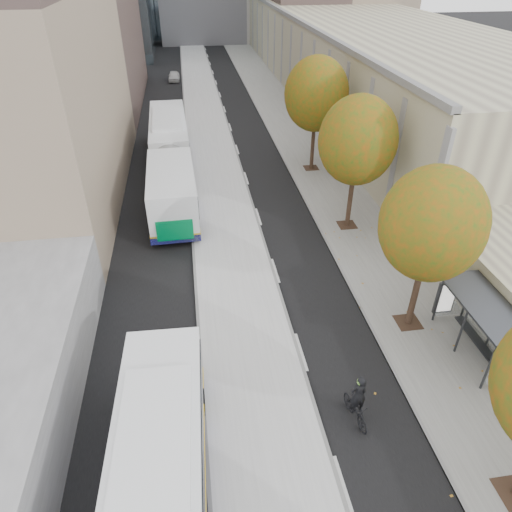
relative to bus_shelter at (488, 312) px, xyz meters
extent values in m
cube|color=#AFAFAF|center=(-9.56, 24.04, -2.11)|extent=(4.25, 150.00, 0.15)
cube|color=slate|center=(-1.56, 24.04, -2.15)|extent=(4.75, 150.00, 0.08)
cube|color=gray|center=(9.81, 53.04, 1.81)|extent=(18.00, 92.00, 8.00)
cube|color=#383A3F|center=(-0.19, 0.04, 0.37)|extent=(1.90, 4.40, 0.10)
cylinder|color=#383A3F|center=(-0.89, -1.96, -0.91)|extent=(0.10, 0.10, 2.40)
cube|color=silver|center=(0.53, 0.04, -0.86)|extent=(0.04, 4.00, 2.10)
cylinder|color=black|center=(-2.09, 2.04, -0.49)|extent=(0.28, 0.28, 3.24)
sphere|color=#1C5814|center=(-2.09, 2.04, 3.08)|extent=(4.20, 4.20, 4.20)
cylinder|color=black|center=(-2.09, 11.04, -0.42)|extent=(0.28, 0.28, 3.38)
sphere|color=#1C5814|center=(-2.09, 11.04, 3.29)|extent=(4.40, 4.40, 4.40)
cylinder|color=black|center=(-2.09, 20.04, -0.35)|extent=(0.28, 0.28, 3.51)
sphere|color=#1C5814|center=(-2.09, 20.04, 3.51)|extent=(4.60, 4.60, 4.60)
cube|color=silver|center=(-12.81, 19.68, -0.57)|extent=(3.33, 19.46, 3.23)
cube|color=black|center=(-12.81, 19.68, 0.02)|extent=(3.37, 18.69, 1.12)
cube|color=#00763C|center=(-12.81, 10.01, -0.95)|extent=(2.05, 0.12, 1.25)
imported|color=black|center=(-6.20, -2.53, -1.67)|extent=(0.78, 1.80, 1.05)
imported|color=black|center=(-6.20, -2.53, -0.84)|extent=(0.70, 0.52, 1.76)
sphere|color=#5F9334|center=(-6.20, -2.53, -0.18)|extent=(0.27, 0.27, 0.27)
imported|color=silver|center=(-12.66, 50.72, -1.61)|extent=(1.47, 3.46, 1.17)
camera|label=1|loc=(-11.30, -12.40, 12.10)|focal=32.00mm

